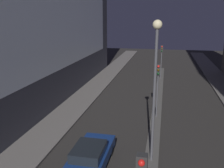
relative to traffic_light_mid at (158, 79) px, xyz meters
The scene contains 5 objects.
median_strip 4.25m from the traffic_light_mid, 90.00° to the left, with size 0.86×38.41×0.12m.
traffic_light_mid is the anchor object (origin of this frame).
traffic_light_far 14.36m from the traffic_light_mid, 90.00° to the left, with size 0.32×0.42×4.58m.
street_lamp 7.22m from the traffic_light_mid, 90.00° to the right, with size 0.51×0.51×8.19m.
car_left_lane 9.35m from the traffic_light_mid, 112.41° to the right, with size 1.95×4.79×1.47m.
Camera 1 is at (0.48, -2.75, 8.44)m, focal length 40.00 mm.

